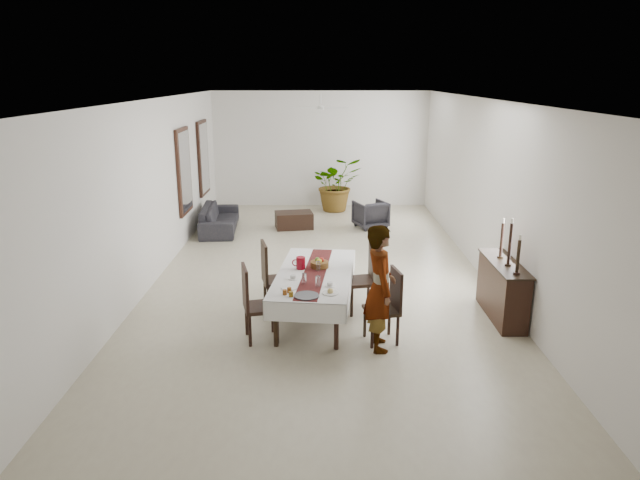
# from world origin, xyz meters

# --- Properties ---
(floor) EXTENTS (6.00, 12.00, 0.00)m
(floor) POSITION_xyz_m (0.00, 0.00, 0.00)
(floor) COLOR beige
(floor) RESTS_ON ground
(ceiling) EXTENTS (6.00, 12.00, 0.02)m
(ceiling) POSITION_xyz_m (0.00, 0.00, 3.20)
(ceiling) COLOR white
(ceiling) RESTS_ON wall_back
(wall_back) EXTENTS (6.00, 0.02, 3.20)m
(wall_back) POSITION_xyz_m (0.00, 6.00, 1.60)
(wall_back) COLOR white
(wall_back) RESTS_ON floor
(wall_front) EXTENTS (6.00, 0.02, 3.20)m
(wall_front) POSITION_xyz_m (0.00, -6.00, 1.60)
(wall_front) COLOR white
(wall_front) RESTS_ON floor
(wall_left) EXTENTS (0.02, 12.00, 3.20)m
(wall_left) POSITION_xyz_m (-3.00, 0.00, 1.60)
(wall_left) COLOR white
(wall_left) RESTS_ON floor
(wall_right) EXTENTS (0.02, 12.00, 3.20)m
(wall_right) POSITION_xyz_m (3.00, 0.00, 1.60)
(wall_right) COLOR white
(wall_right) RESTS_ON floor
(dining_table_top) EXTENTS (1.18, 2.35, 0.05)m
(dining_table_top) POSITION_xyz_m (-0.09, -1.89, 0.68)
(dining_table_top) COLOR black
(dining_table_top) RESTS_ON table_leg_fl
(table_leg_fl) EXTENTS (0.07, 0.07, 0.66)m
(table_leg_fl) POSITION_xyz_m (-0.61, -2.91, 0.33)
(table_leg_fl) COLOR black
(table_leg_fl) RESTS_ON floor
(table_leg_fr) EXTENTS (0.07, 0.07, 0.66)m
(table_leg_fr) POSITION_xyz_m (0.21, -3.00, 0.33)
(table_leg_fr) COLOR black
(table_leg_fr) RESTS_ON floor
(table_leg_bl) EXTENTS (0.07, 0.07, 0.66)m
(table_leg_bl) POSITION_xyz_m (-0.39, -0.77, 0.33)
(table_leg_bl) COLOR black
(table_leg_bl) RESTS_ON floor
(table_leg_br) EXTENTS (0.07, 0.07, 0.66)m
(table_leg_br) POSITION_xyz_m (0.44, -0.86, 0.33)
(table_leg_br) COLOR black
(table_leg_br) RESTS_ON floor
(tablecloth_top) EXTENTS (1.36, 2.54, 0.01)m
(tablecloth_top) POSITION_xyz_m (-0.09, -1.89, 0.71)
(tablecloth_top) COLOR silver
(tablecloth_top) RESTS_ON dining_table_top
(tablecloth_drape_left) EXTENTS (0.26, 2.42, 0.28)m
(tablecloth_drape_left) POSITION_xyz_m (-0.64, -1.83, 0.58)
(tablecloth_drape_left) COLOR white
(tablecloth_drape_left) RESTS_ON dining_table_top
(tablecloth_drape_right) EXTENTS (0.26, 2.42, 0.28)m
(tablecloth_drape_right) POSITION_xyz_m (0.46, -1.94, 0.58)
(tablecloth_drape_right) COLOR silver
(tablecloth_drape_right) RESTS_ON dining_table_top
(tablecloth_drape_near) EXTENTS (1.11, 0.13, 0.28)m
(tablecloth_drape_near) POSITION_xyz_m (-0.21, -3.09, 0.58)
(tablecloth_drape_near) COLOR white
(tablecloth_drape_near) RESTS_ON dining_table_top
(tablecloth_drape_far) EXTENTS (1.11, 0.13, 0.28)m
(tablecloth_drape_far) POSITION_xyz_m (0.04, -0.68, 0.58)
(tablecloth_drape_far) COLOR white
(tablecloth_drape_far) RESTS_ON dining_table_top
(table_runner) EXTENTS (0.58, 2.38, 0.00)m
(table_runner) POSITION_xyz_m (-0.09, -1.89, 0.72)
(table_runner) COLOR maroon
(table_runner) RESTS_ON tablecloth_top
(red_pitcher) EXTENTS (0.16, 0.16, 0.19)m
(red_pitcher) POSITION_xyz_m (-0.31, -1.72, 0.81)
(red_pitcher) COLOR maroon
(red_pitcher) RESTS_ON tablecloth_top
(pitcher_handle) EXTENTS (0.11, 0.03, 0.11)m
(pitcher_handle) POSITION_xyz_m (-0.39, -1.71, 0.81)
(pitcher_handle) COLOR maroon
(pitcher_handle) RESTS_ON red_pitcher
(wine_glass_near) EXTENTS (0.07, 0.07, 0.16)m
(wine_glass_near) POSITION_xyz_m (-0.04, -2.51, 0.80)
(wine_glass_near) COLOR white
(wine_glass_near) RESTS_ON tablecloth_top
(wine_glass_mid) EXTENTS (0.07, 0.07, 0.16)m
(wine_glass_mid) POSITION_xyz_m (-0.23, -2.39, 0.80)
(wine_glass_mid) COLOR silver
(wine_glass_mid) RESTS_ON tablecloth_top
(wine_glass_far) EXTENTS (0.07, 0.07, 0.16)m
(wine_glass_far) POSITION_xyz_m (-0.03, -1.84, 0.80)
(wine_glass_far) COLOR white
(wine_glass_far) RESTS_ON tablecloth_top
(teacup_right) EXTENTS (0.08, 0.08, 0.06)m
(teacup_right) POSITION_xyz_m (0.14, -2.48, 0.75)
(teacup_right) COLOR silver
(teacup_right) RESTS_ON saucer_right
(saucer_right) EXTENTS (0.14, 0.14, 0.01)m
(saucer_right) POSITION_xyz_m (0.14, -2.48, 0.72)
(saucer_right) COLOR white
(saucer_right) RESTS_ON tablecloth_top
(teacup_left) EXTENTS (0.08, 0.08, 0.06)m
(teacup_left) POSITION_xyz_m (-0.40, -2.18, 0.75)
(teacup_left) COLOR silver
(teacup_left) RESTS_ON saucer_left
(saucer_left) EXTENTS (0.14, 0.14, 0.01)m
(saucer_left) POSITION_xyz_m (-0.40, -2.18, 0.72)
(saucer_left) COLOR white
(saucer_left) RESTS_ON tablecloth_top
(plate_near_right) EXTENTS (0.23, 0.23, 0.01)m
(plate_near_right) POSITION_xyz_m (0.13, -2.76, 0.73)
(plate_near_right) COLOR silver
(plate_near_right) RESTS_ON tablecloth_top
(bread_near_right) EXTENTS (0.08, 0.08, 0.08)m
(bread_near_right) POSITION_xyz_m (0.13, -2.76, 0.75)
(bread_near_right) COLOR tan
(bread_near_right) RESTS_ON plate_near_right
(plate_near_left) EXTENTS (0.23, 0.23, 0.01)m
(plate_near_left) POSITION_xyz_m (-0.44, -2.56, 0.73)
(plate_near_left) COLOR white
(plate_near_left) RESTS_ON tablecloth_top
(plate_far_left) EXTENTS (0.23, 0.23, 0.01)m
(plate_far_left) POSITION_xyz_m (-0.33, -1.34, 0.73)
(plate_far_left) COLOR white
(plate_far_left) RESTS_ON tablecloth_top
(serving_tray) EXTENTS (0.34, 0.34, 0.02)m
(serving_tray) POSITION_xyz_m (-0.19, -2.87, 0.73)
(serving_tray) COLOR #3A3B3E
(serving_tray) RESTS_ON tablecloth_top
(jam_jar_a) EXTENTS (0.06, 0.06, 0.07)m
(jam_jar_a) POSITION_xyz_m (-0.40, -2.88, 0.75)
(jam_jar_a) COLOR brown
(jam_jar_a) RESTS_ON tablecloth_top
(jam_jar_b) EXTENTS (0.06, 0.06, 0.07)m
(jam_jar_b) POSITION_xyz_m (-0.49, -2.81, 0.75)
(jam_jar_b) COLOR brown
(jam_jar_b) RESTS_ON tablecloth_top
(jam_jar_c) EXTENTS (0.06, 0.06, 0.07)m
(jam_jar_c) POSITION_xyz_m (-0.43, -2.72, 0.75)
(jam_jar_c) COLOR brown
(jam_jar_c) RESTS_ON tablecloth_top
(fruit_basket) EXTENTS (0.28, 0.28, 0.09)m
(fruit_basket) POSITION_xyz_m (-0.01, -1.66, 0.77)
(fruit_basket) COLOR brown
(fruit_basket) RESTS_ON tablecloth_top
(fruit_red) EXTENTS (0.08, 0.08, 0.08)m
(fruit_red) POSITION_xyz_m (0.02, -1.64, 0.84)
(fruit_red) COLOR maroon
(fruit_red) RESTS_ON fruit_basket
(fruit_green) EXTENTS (0.08, 0.08, 0.08)m
(fruit_green) POSITION_xyz_m (-0.05, -1.62, 0.84)
(fruit_green) COLOR #557F26
(fruit_green) RESTS_ON fruit_basket
(fruit_yellow) EXTENTS (0.08, 0.08, 0.08)m
(fruit_yellow) POSITION_xyz_m (-0.02, -1.70, 0.84)
(fruit_yellow) COLOR gold
(fruit_yellow) RESTS_ON fruit_basket
(chair_right_near_seat) EXTENTS (0.52, 0.52, 0.05)m
(chair_right_near_seat) POSITION_xyz_m (0.84, -2.75, 0.46)
(chair_right_near_seat) COLOR black
(chair_right_near_seat) RESTS_ON chair_right_near_leg_fl
(chair_right_near_leg_fl) EXTENTS (0.05, 0.05, 0.44)m
(chair_right_near_leg_fl) POSITION_xyz_m (1.06, -2.89, 0.22)
(chair_right_near_leg_fl) COLOR black
(chair_right_near_leg_fl) RESTS_ON floor
(chair_right_near_leg_fr) EXTENTS (0.05, 0.05, 0.44)m
(chair_right_near_leg_fr) POSITION_xyz_m (0.98, -2.54, 0.22)
(chair_right_near_leg_fr) COLOR black
(chair_right_near_leg_fr) RESTS_ON floor
(chair_right_near_leg_bl) EXTENTS (0.05, 0.05, 0.44)m
(chair_right_near_leg_bl) POSITION_xyz_m (0.70, -2.97, 0.22)
(chair_right_near_leg_bl) COLOR black
(chair_right_near_leg_bl) RESTS_ON floor
(chair_right_near_leg_br) EXTENTS (0.05, 0.05, 0.44)m
(chair_right_near_leg_br) POSITION_xyz_m (0.63, -2.61, 0.22)
(chair_right_near_leg_br) COLOR black
(chair_right_near_leg_br) RESTS_ON floor
(chair_right_near_back) EXTENTS (0.13, 0.44, 0.56)m
(chair_right_near_back) POSITION_xyz_m (1.04, -2.71, 0.77)
(chair_right_near_back) COLOR black
(chair_right_near_back) RESTS_ON chair_right_near_seat
(chair_right_far_seat) EXTENTS (0.57, 0.57, 0.05)m
(chair_right_far_seat) POSITION_xyz_m (0.63, -1.67, 0.50)
(chair_right_far_seat) COLOR black
(chair_right_far_seat) RESTS_ON chair_right_far_leg_fl
(chair_right_far_leg_fl) EXTENTS (0.06, 0.06, 0.47)m
(chair_right_far_leg_fl) POSITION_xyz_m (0.86, -1.82, 0.23)
(chair_right_far_leg_fl) COLOR black
(chair_right_far_leg_fl) RESTS_ON floor
(chair_right_far_leg_fr) EXTENTS (0.06, 0.06, 0.47)m
(chair_right_far_leg_fr) POSITION_xyz_m (0.77, -1.44, 0.23)
(chair_right_far_leg_fr) COLOR black
(chair_right_far_leg_fr) RESTS_ON floor
(chair_right_far_leg_bl) EXTENTS (0.06, 0.06, 0.47)m
(chair_right_far_leg_bl) POSITION_xyz_m (0.48, -1.91, 0.23)
(chair_right_far_leg_bl) COLOR black
(chair_right_far_leg_bl) RESTS_ON floor
(chair_right_far_leg_br) EXTENTS (0.06, 0.06, 0.47)m
(chair_right_far_leg_br) POSITION_xyz_m (0.39, -1.53, 0.23)
(chair_right_far_leg_br) COLOR black
(chair_right_far_leg_br) RESTS_ON floor
(chair_right_far_back) EXTENTS (0.15, 0.47, 0.60)m
(chair_right_far_back) POSITION_xyz_m (0.84, -1.63, 0.82)
(chair_right_far_back) COLOR black
(chair_right_far_back) RESTS_ON chair_right_far_seat
(chair_left_near_seat) EXTENTS (0.56, 0.56, 0.05)m
(chair_left_near_seat) POSITION_xyz_m (-0.83, -2.69, 0.48)
(chair_left_near_seat) COLOR black
(chair_left_near_seat) RESTS_ON chair_left_near_leg_fl
(chair_left_near_leg_fl) EXTENTS (0.06, 0.06, 0.46)m
(chair_left_near_leg_fl) POSITION_xyz_m (-1.06, -2.55, 0.23)
(chair_left_near_leg_fl) COLOR black
(chair_left_near_leg_fl) RESTS_ON floor
(chair_left_near_leg_fr) EXTENTS (0.06, 0.06, 0.46)m
(chair_left_near_leg_fr) POSITION_xyz_m (-0.97, -2.91, 0.23)
(chair_left_near_leg_fr) COLOR black
(chair_left_near_leg_fr) RESTS_ON floor
(chair_left_near_leg_bl) EXTENTS (0.06, 0.06, 0.46)m
(chair_left_near_leg_bl) POSITION_xyz_m (-0.69, -2.46, 0.23)
(chair_left_near_leg_bl) COLOR black
(chair_left_near_leg_bl) RESTS_ON floor
(chair_left_near_leg_br) EXTENTS (0.06, 0.06, 0.46)m
(chair_left_near_leg_br) POSITION_xyz_m (-0.60, -2.82, 0.23)
(chair_left_near_leg_br) COLOR black
(chair_left_near_leg_br) RESTS_ON floor
(chair_left_near_back) EXTENTS (0.15, 0.46, 0.59)m
(chair_left_near_back) POSITION_xyz_m (-1.03, -2.74, 0.80)
(chair_left_near_back) COLOR black
(chair_left_near_back) RESTS_ON chair_left_near_seat
(chair_left_far_seat) EXTENTS (0.58, 0.58, 0.05)m
(chair_left_far_seat) POSITION_xyz_m (-0.66, -1.66, 0.50)
(chair_left_far_seat) COLOR black
(chair_left_far_seat) RESTS_ON chair_left_far_leg_fl
(chair_left_far_leg_fl) EXTENTS (0.06, 0.06, 0.47)m
(chair_left_far_leg_fl) POSITION_xyz_m (-0.89, -1.51, 0.24)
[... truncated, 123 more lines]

